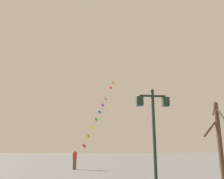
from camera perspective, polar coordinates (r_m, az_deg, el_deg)
ground_plane at (r=21.80m, az=-3.06°, el=-19.01°), size 160.00×160.00×0.00m
twin_lantern_lamp_post at (r=10.27m, az=10.11°, el=-7.14°), size 1.45×0.28×4.38m
kite_train at (r=29.04m, az=-3.04°, el=-5.55°), size 5.07×10.09×11.60m
kite_flyer at (r=22.07m, az=-9.10°, el=-16.45°), size 0.38×0.62×1.71m
bare_tree at (r=13.71m, az=24.76°, el=-11.22°), size 0.93×1.26×4.30m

